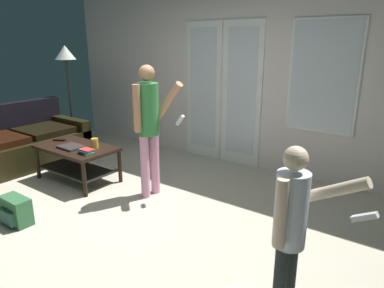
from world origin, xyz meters
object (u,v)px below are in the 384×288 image
object	(u,v)px
tv_remote_black	(60,140)
coffee_table	(77,156)
cup_near_edge	(95,143)
book_stack	(87,151)
laptop_closed	(71,147)
person_child	(292,225)
backpack	(16,211)
leather_couch	(19,145)
person_adult	(149,120)
floor_lamp	(66,59)

from	to	relation	value
tv_remote_black	coffee_table	bearing A→B (deg)	-34.13
cup_near_edge	tv_remote_black	distance (m)	0.67
coffee_table	book_stack	distance (m)	0.40
coffee_table	laptop_closed	bearing A→B (deg)	-88.82
person_child	tv_remote_black	xyz separation A→B (m)	(-3.56, 0.80, -0.26)
backpack	leather_couch	bearing A→B (deg)	149.99
coffee_table	backpack	world-z (taller)	coffee_table
person_child	backpack	world-z (taller)	person_child
person_adult	cup_near_edge	xyz separation A→B (m)	(-0.85, -0.12, -0.39)
tv_remote_black	book_stack	distance (m)	0.78
person_adult	person_child	bearing A→B (deg)	-25.81
leather_couch	coffee_table	size ratio (longest dim) A/B	1.72
leather_couch	person_adult	world-z (taller)	person_adult
coffee_table	person_adult	xyz separation A→B (m)	(1.09, 0.22, 0.58)
coffee_table	person_child	bearing A→B (deg)	-13.75
coffee_table	tv_remote_black	xyz separation A→B (m)	(-0.41, 0.03, 0.14)
backpack	tv_remote_black	world-z (taller)	tv_remote_black
person_adult	cup_near_edge	distance (m)	0.94
leather_couch	book_stack	bearing A→B (deg)	0.03
laptop_closed	book_stack	distance (m)	0.36
person_adult	floor_lamp	distance (m)	2.87
cup_near_edge	book_stack	bearing A→B (deg)	-62.72
leather_couch	laptop_closed	xyz separation A→B (m)	(1.25, 0.03, 0.19)
person_adult	cup_near_edge	size ratio (longest dim) A/B	12.37
person_adult	coffee_table	bearing A→B (deg)	-168.45
person_adult	person_child	distance (m)	2.29
person_adult	floor_lamp	world-z (taller)	floor_lamp
cup_near_edge	book_stack	size ratio (longest dim) A/B	0.56
floor_lamp	tv_remote_black	world-z (taller)	floor_lamp
floor_lamp	book_stack	xyz separation A→B (m)	(1.94, -1.17, -0.99)
floor_lamp	backpack	world-z (taller)	floor_lamp
backpack	cup_near_edge	bearing A→B (deg)	99.73
leather_couch	floor_lamp	xyz separation A→B (m)	(-0.34, 1.17, 1.20)
coffee_table	leather_couch	bearing A→B (deg)	-174.92
laptop_closed	tv_remote_black	xyz separation A→B (m)	(-0.42, 0.11, -0.00)
leather_couch	backpack	bearing A→B (deg)	-30.01
person_adult	tv_remote_black	xyz separation A→B (m)	(-1.51, -0.19, -0.44)
book_stack	leather_couch	bearing A→B (deg)	-179.97
tv_remote_black	book_stack	world-z (taller)	book_stack
person_child	backpack	xyz separation A→B (m)	(-2.70, -0.32, -0.60)
leather_couch	person_adult	bearing A→B (deg)	8.13
laptop_closed	cup_near_edge	bearing A→B (deg)	38.31
backpack	tv_remote_black	xyz separation A→B (m)	(-0.86, 1.12, 0.34)
floor_lamp	book_stack	world-z (taller)	floor_lamp
cup_near_edge	tv_remote_black	size ratio (longest dim) A/B	0.73
floor_lamp	laptop_closed	xyz separation A→B (m)	(1.59, -1.14, -1.01)
leather_couch	book_stack	xyz separation A→B (m)	(1.60, 0.00, 0.21)
laptop_closed	person_child	bearing A→B (deg)	-10.92
backpack	laptop_closed	size ratio (longest dim) A/B	1.11
coffee_table	person_adult	bearing A→B (deg)	11.55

